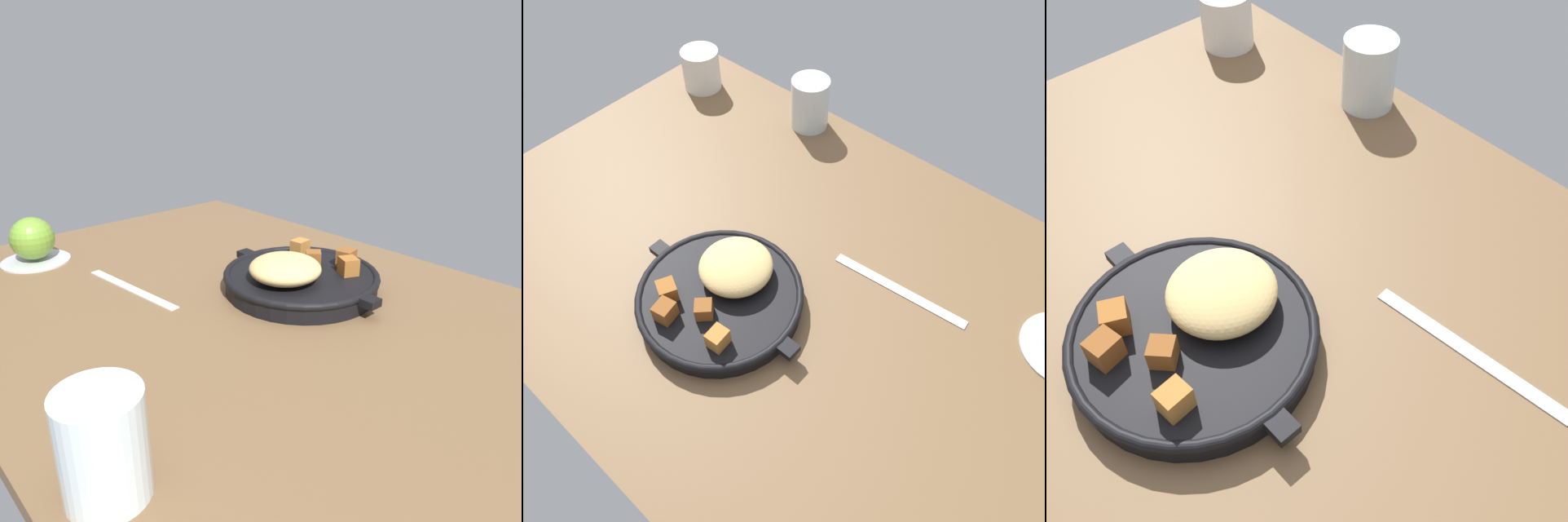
{
  "view_description": "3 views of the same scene",
  "coord_description": "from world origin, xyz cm",
  "views": [
    {
      "loc": [
        -52.73,
        45.13,
        34.12
      ],
      "look_at": [
        -0.81,
        -2.7,
        7.05
      ],
      "focal_mm": 34.46,
      "sensor_mm": 36.0,
      "label": 1
    },
    {
      "loc": [
        34.92,
        -38.08,
        68.82
      ],
      "look_at": [
        1.69,
        0.07,
        3.24
      ],
      "focal_mm": 36.31,
      "sensor_mm": 36.0,
      "label": 2
    },
    {
      "loc": [
        33.25,
        -27.05,
        56.37
      ],
      "look_at": [
        1.11,
        2.0,
        6.02
      ],
      "focal_mm": 44.56,
      "sensor_mm": 36.0,
      "label": 3
    }
  ],
  "objects": [
    {
      "name": "cast_iron_skillet",
      "position": [
        -1.72,
        -10.35,
        2.5
      ],
      "size": [
        29.87,
        25.52,
        7.24
      ],
      "color": "black",
      "rests_on": "ground_plane"
    },
    {
      "name": "water_glass_tall",
      "position": [
        -19.51,
        32.28,
        5.09
      ],
      "size": [
        7.59,
        7.59,
        10.17
      ],
      "primitive_type": "cylinder",
      "color": "silver",
      "rests_on": "ground_plane"
    },
    {
      "name": "ceramic_mug_white",
      "position": [
        -45.61,
        27.17,
        4.21
      ],
      "size": [
        8.03,
        8.03,
        8.41
      ],
      "primitive_type": "cylinder",
      "color": "silver",
      "rests_on": "ground_plane"
    },
    {
      "name": "butter_knife",
      "position": [
        17.61,
        9.51,
        0.18
      ],
      "size": [
        22.75,
        3.8,
        0.36
      ],
      "primitive_type": "cube",
      "rotation": [
        0.0,
        0.0,
        0.1
      ],
      "color": "silver",
      "rests_on": "ground_plane"
    },
    {
      "name": "ground_plane",
      "position": [
        0.0,
        0.0,
        -1.2
      ],
      "size": [
        111.74,
        76.49,
        2.4
      ],
      "primitive_type": "cube",
      "color": "brown"
    }
  ]
}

